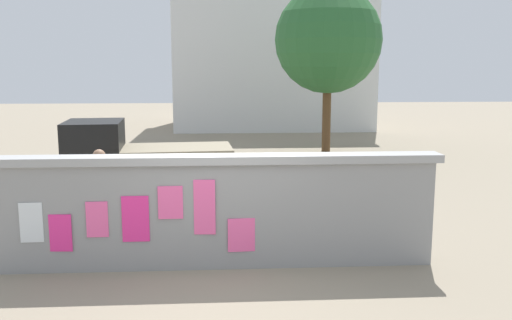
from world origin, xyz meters
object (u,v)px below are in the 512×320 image
at_px(motorcycle, 299,191).
at_px(bicycle_near, 253,216).
at_px(person_walking, 101,185).
at_px(tree_roadside, 328,40).
at_px(auto_rickshaw_truck, 141,163).

xyz_separation_m(motorcycle, bicycle_near, (-1.06, -1.57, -0.10)).
relative_size(person_walking, tree_roadside, 0.28).
distance_m(bicycle_near, person_walking, 2.73).
distance_m(auto_rickshaw_truck, person_walking, 2.74).
bearing_deg(auto_rickshaw_truck, motorcycle, -17.49).
distance_m(auto_rickshaw_truck, tree_roadside, 9.59).
bearing_deg(bicycle_near, motorcycle, 56.05).
xyz_separation_m(person_walking, tree_roadside, (5.84, 9.95, 2.93)).
relative_size(auto_rickshaw_truck, person_walking, 2.29).
bearing_deg(tree_roadside, bicycle_near, -107.88).
relative_size(motorcycle, bicycle_near, 1.14).
bearing_deg(person_walking, tree_roadside, 59.59).
height_order(auto_rickshaw_truck, tree_roadside, tree_roadside).
distance_m(auto_rickshaw_truck, motorcycle, 3.59).
xyz_separation_m(auto_rickshaw_truck, motorcycle, (3.40, -1.07, -0.44)).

